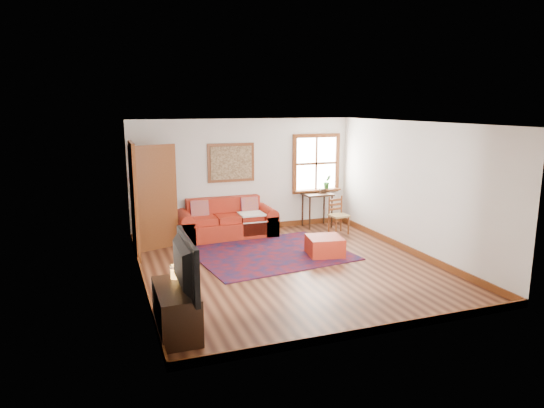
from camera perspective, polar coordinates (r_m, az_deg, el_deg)
name	(u,v)px	position (r m, az deg, el deg)	size (l,w,h in m)	color
ground	(289,267)	(8.58, 2.06, -7.41)	(5.50, 5.50, 0.00)	#3C1B10
room_envelope	(290,174)	(8.21, 2.10, 3.59)	(5.04, 5.54, 2.52)	silver
window	(318,169)	(11.40, 5.38, 4.09)	(1.18, 0.20, 1.38)	white
doorway	(147,197)	(9.50, -14.46, 0.77)	(0.89, 1.08, 2.14)	black
framed_artwork	(231,163)	(10.67, -4.83, 4.86)	(1.05, 0.07, 0.85)	brown
persian_rug	(271,254)	(9.28, -0.10, -5.85)	(2.77, 2.21, 0.02)	#5B0D13
red_leather_sofa	(227,224)	(10.49, -5.36, -2.37)	(2.09, 0.86, 0.82)	#AD2916
red_ottoman	(325,246)	(9.21, 6.21, -4.95)	(0.63, 0.63, 0.36)	#AD2916
side_table	(317,199)	(11.26, 5.35, 0.62)	(0.66, 0.49, 0.79)	black
ladder_back_chair	(338,214)	(10.77, 7.73, -1.16)	(0.41, 0.39, 0.81)	tan
media_cabinet	(176,310)	(6.27, -11.20, -12.15)	(0.48, 1.06, 0.58)	black
television	(178,265)	(5.92, -11.04, -7.06)	(1.18, 0.15, 0.68)	black
candle_hurricane	(175,272)	(6.46, -11.36, -7.86)	(0.12, 0.12, 0.18)	silver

